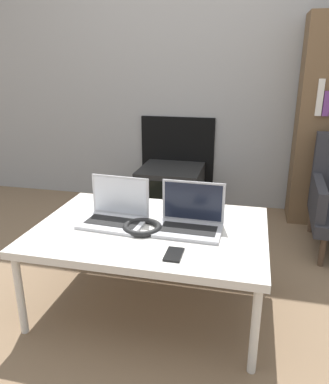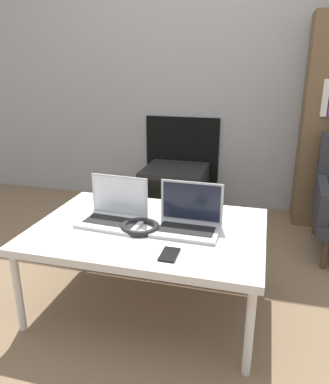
# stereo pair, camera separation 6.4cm
# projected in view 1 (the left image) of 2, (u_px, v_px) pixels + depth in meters

# --- Properties ---
(ground_plane) EXTENTS (14.00, 14.00, 0.00)m
(ground_plane) POSITION_uv_depth(u_px,v_px,m) (146.00, 316.00, 1.89)
(ground_plane) COLOR #7A6047
(wall_back) EXTENTS (7.00, 0.08, 2.60)m
(wall_back) POSITION_uv_depth(u_px,v_px,m) (201.00, 53.00, 3.05)
(wall_back) COLOR #999999
(wall_back) RESTS_ON ground_plane
(table) EXTENTS (1.13, 0.80, 0.44)m
(table) POSITION_uv_depth(u_px,v_px,m) (151.00, 233.00, 1.86)
(table) COLOR silver
(table) RESTS_ON ground_plane
(laptop_left) EXTENTS (0.33, 0.24, 0.22)m
(laptop_left) POSITION_uv_depth(u_px,v_px,m) (116.00, 212.00, 1.89)
(laptop_left) COLOR silver
(laptop_left) RESTS_ON table
(laptop_right) EXTENTS (0.32, 0.23, 0.22)m
(laptop_right) POSITION_uv_depth(u_px,v_px,m) (190.00, 219.00, 1.81)
(laptop_right) COLOR #B2B2B7
(laptop_right) RESTS_ON table
(headphones) EXTENTS (0.19, 0.19, 0.03)m
(headphones) POSITION_uv_depth(u_px,v_px,m) (142.00, 227.00, 1.81)
(headphones) COLOR black
(headphones) RESTS_ON table
(phone) EXTENTS (0.07, 0.12, 0.01)m
(phone) POSITION_uv_depth(u_px,v_px,m) (174.00, 254.00, 1.57)
(phone) COLOR black
(phone) RESTS_ON table
(tv) EXTENTS (0.51, 0.51, 0.39)m
(tv) POSITION_uv_depth(u_px,v_px,m) (171.00, 190.00, 3.16)
(tv) COLOR black
(tv) RESTS_ON ground_plane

